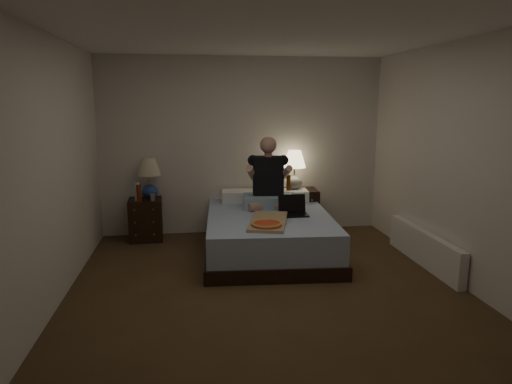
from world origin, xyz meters
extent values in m
cube|color=brown|center=(0.00, 0.00, 0.00)|extent=(4.00, 4.50, 0.00)
cube|color=white|center=(0.00, 0.00, 2.50)|extent=(4.00, 4.50, 0.00)
cube|color=silver|center=(0.00, 2.25, 1.25)|extent=(4.00, 0.00, 2.50)
cube|color=silver|center=(0.00, -2.25, 1.25)|extent=(4.00, 0.00, 2.50)
cube|color=silver|center=(-2.00, 0.00, 1.25)|extent=(0.00, 4.50, 2.50)
cube|color=silver|center=(2.00, 0.00, 1.25)|extent=(0.00, 4.50, 2.50)
cube|color=#5E83BD|center=(0.20, 1.21, 0.25)|extent=(1.63, 2.10, 0.50)
cube|color=black|center=(-1.37, 2.00, 0.29)|extent=(0.46, 0.42, 0.57)
cube|color=black|center=(0.80, 2.05, 0.32)|extent=(0.51, 0.47, 0.64)
cylinder|color=silver|center=(-1.46, 1.88, 0.70)|extent=(0.07, 0.07, 0.25)
cylinder|color=#A1A29D|center=(-1.26, 1.88, 0.62)|extent=(0.07, 0.07, 0.10)
cylinder|color=#5D1E0D|center=(-1.43, 1.82, 0.69)|extent=(0.06, 0.06, 0.23)
cylinder|color=#58330C|center=(0.61, 1.95, 0.76)|extent=(0.06, 0.06, 0.23)
cube|color=white|center=(1.93, 0.54, 0.20)|extent=(0.10, 1.60, 0.40)
camera|label=1|loc=(-0.73, -4.22, 1.88)|focal=32.00mm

